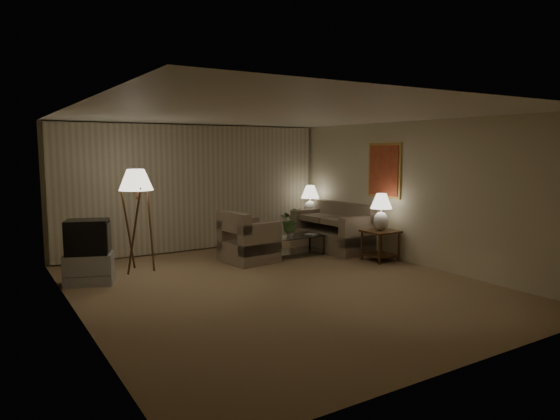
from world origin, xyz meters
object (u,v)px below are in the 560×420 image
(coffee_table, at_px, (296,242))
(ottoman, at_px, (245,249))
(table_lamp_far, at_px, (310,198))
(sofa, at_px, (332,232))
(vase, at_px, (290,233))
(table_lamp_near, at_px, (381,209))
(tv_cabinet, at_px, (89,269))
(armchair, at_px, (249,242))
(floor_lamp, at_px, (137,218))
(crt_tv, at_px, (88,237))
(side_table_near, at_px, (380,240))
(side_table_far, at_px, (310,225))

(coffee_table, bearing_deg, ottoman, 162.27)
(table_lamp_far, bearing_deg, ottoman, -159.42)
(sofa, bearing_deg, vase, -88.78)
(table_lamp_near, relative_size, tv_cabinet, 0.85)
(ottoman, relative_size, vase, 3.72)
(table_lamp_far, bearing_deg, sofa, -98.31)
(armchair, bearing_deg, tv_cabinet, 85.19)
(floor_lamp, distance_m, ottoman, 2.25)
(table_lamp_far, xyz_separation_m, crt_tv, (-5.20, -1.17, -0.26))
(armchair, relative_size, coffee_table, 0.96)
(coffee_table, xyz_separation_m, vase, (-0.15, -0.00, 0.22))
(table_lamp_near, height_order, floor_lamp, floor_lamp)
(side_table_near, height_order, coffee_table, side_table_near)
(side_table_far, xyz_separation_m, coffee_table, (-1.15, -1.13, -0.12))
(armchair, relative_size, side_table_near, 1.87)
(side_table_far, distance_m, vase, 1.72)
(side_table_near, xyz_separation_m, floor_lamp, (-4.27, 1.64, 0.54))
(table_lamp_near, relative_size, ottoman, 1.24)
(sofa, distance_m, tv_cabinet, 5.05)
(coffee_table, bearing_deg, side_table_near, -47.38)
(table_lamp_far, height_order, tv_cabinet, table_lamp_far)
(table_lamp_far, bearing_deg, floor_lamp, -170.25)
(crt_tv, relative_size, ottoman, 1.32)
(crt_tv, xyz_separation_m, floor_lamp, (0.93, 0.44, 0.18))
(sofa, xyz_separation_m, table_lamp_far, (0.15, 1.03, 0.63))
(table_lamp_near, xyz_separation_m, crt_tv, (-5.20, 1.20, -0.25))
(armchair, relative_size, table_lamp_far, 1.54)
(side_table_far, relative_size, floor_lamp, 0.33)
(side_table_far, bearing_deg, ottoman, -159.42)
(vase, bearing_deg, side_table_near, -43.87)
(floor_lamp, relative_size, vase, 11.68)
(sofa, relative_size, table_lamp_near, 2.65)
(coffee_table, bearing_deg, armchair, 177.95)
(side_table_far, distance_m, crt_tv, 5.34)
(table_lamp_far, height_order, vase, table_lamp_far)
(crt_tv, bearing_deg, side_table_near, 7.37)
(side_table_far, height_order, tv_cabinet, side_table_far)
(floor_lamp, bearing_deg, crt_tv, -154.73)
(armchair, xyz_separation_m, coffee_table, (1.07, -0.04, -0.12))
(table_lamp_far, relative_size, tv_cabinet, 0.86)
(armchair, xyz_separation_m, vase, (0.92, -0.04, 0.10))
(sofa, distance_m, crt_tv, 5.07)
(vase, bearing_deg, tv_cabinet, -179.33)
(armchair, height_order, crt_tv, crt_tv)
(sofa, distance_m, armchair, 2.08)
(table_lamp_near, xyz_separation_m, ottoman, (-2.15, 1.57, -0.83))
(coffee_table, height_order, tv_cabinet, tv_cabinet)
(coffee_table, bearing_deg, table_lamp_near, -47.38)
(side_table_near, relative_size, floor_lamp, 0.33)
(armchair, distance_m, ottoman, 0.35)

